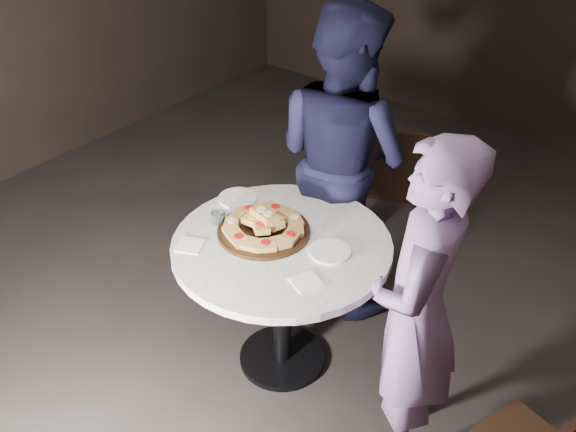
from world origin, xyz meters
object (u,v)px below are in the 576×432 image
Objects in this scene: focaccia_pile at (264,224)px; water_glass at (218,218)px; diner_teal at (417,312)px; chair_far at (390,178)px; diner_navy at (343,158)px; table at (282,266)px; serving_board at (264,231)px.

water_glass is (-0.24, -0.09, -0.02)m from focaccia_pile.
chair_far is at bearing -163.26° from diner_teal.
diner_navy is (-0.04, 0.75, 0.04)m from focaccia_pile.
serving_board reaches higher than table.
focaccia_pile is at bearing -110.78° from diner_teal.
diner_teal is (0.79, -0.05, 0.17)m from table.
chair_far is (0.00, 1.28, -0.33)m from focaccia_pile.
diner_teal is at bearing -3.26° from serving_board.
diner_navy is at bearing -147.85° from diner_teal.
table is 0.81m from diner_teal.
serving_board is at bearing -110.64° from diner_teal.
diner_teal is (0.95, -0.81, -0.08)m from diner_navy.
focaccia_pile is 1.32m from chair_far.
chair_far is at bearing 89.76° from serving_board.
chair_far is 0.52× the size of diner_navy.
diner_teal is at bearing 1.68° from water_glass.
table is 0.82m from diner_navy.
diner_navy is at bearing 92.81° from serving_board.
focaccia_pile is at bearing 40.97° from serving_board.
water_glass is 0.08× the size of chair_far.
diner_navy reaches higher than serving_board.
diner_navy reaches higher than diner_teal.
focaccia_pile is 0.91m from diner_teal.
table is at bearing 112.79° from diner_navy.
serving_board is 0.25m from water_glass.
serving_board is 0.28× the size of diner_teal.
diner_navy is at bearing 60.53° from chair_far.
focaccia_pile is at bearing 177.04° from table.
diner_teal is at bearing -3.40° from focaccia_pile.
water_glass is 0.04× the size of diner_teal.
water_glass is 1.42m from chair_far.
diner_teal is (0.91, -0.05, 0.00)m from serving_board.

